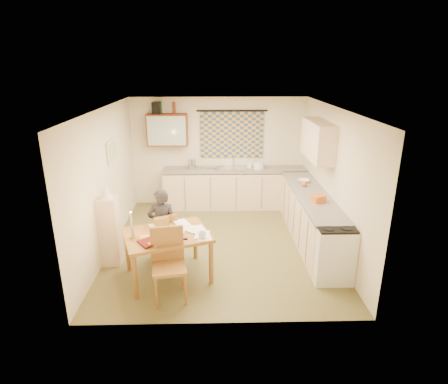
{
  "coord_description": "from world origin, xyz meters",
  "views": [
    {
      "loc": [
        -0.1,
        -6.3,
        3.21
      ],
      "look_at": [
        0.07,
        0.2,
        0.96
      ],
      "focal_mm": 30.0,
      "sensor_mm": 36.0,
      "label": 1
    }
  ],
  "objects_px": {
    "person": "(162,226)",
    "shelf_stand": "(110,231)",
    "counter_back": "(235,188)",
    "dining_table": "(168,255)",
    "stove": "(332,252)",
    "chair_far": "(164,245)",
    "counter_right": "(310,217)"
  },
  "relations": [
    {
      "from": "counter_back",
      "to": "shelf_stand",
      "type": "relative_size",
      "value": 2.81
    },
    {
      "from": "person",
      "to": "shelf_stand",
      "type": "height_order",
      "value": "person"
    },
    {
      "from": "dining_table",
      "to": "person",
      "type": "relative_size",
      "value": 1.15
    },
    {
      "from": "shelf_stand",
      "to": "counter_back",
      "type": "bearing_deg",
      "value": 49.41
    },
    {
      "from": "dining_table",
      "to": "chair_far",
      "type": "xyz_separation_m",
      "value": [
        -0.13,
        0.54,
        -0.11
      ]
    },
    {
      "from": "person",
      "to": "shelf_stand",
      "type": "xyz_separation_m",
      "value": [
        -0.86,
        -0.06,
        -0.06
      ]
    },
    {
      "from": "counter_right",
      "to": "stove",
      "type": "height_order",
      "value": "counter_right"
    },
    {
      "from": "dining_table",
      "to": "person",
      "type": "height_order",
      "value": "person"
    },
    {
      "from": "counter_right",
      "to": "person",
      "type": "bearing_deg",
      "value": -163.49
    },
    {
      "from": "counter_back",
      "to": "dining_table",
      "type": "relative_size",
      "value": 2.2
    },
    {
      "from": "counter_right",
      "to": "shelf_stand",
      "type": "height_order",
      "value": "shelf_stand"
    },
    {
      "from": "shelf_stand",
      "to": "stove",
      "type": "bearing_deg",
      "value": -8.95
    },
    {
      "from": "counter_back",
      "to": "shelf_stand",
      "type": "height_order",
      "value": "shelf_stand"
    },
    {
      "from": "counter_right",
      "to": "stove",
      "type": "relative_size",
      "value": 3.25
    },
    {
      "from": "counter_right",
      "to": "dining_table",
      "type": "height_order",
      "value": "counter_right"
    },
    {
      "from": "counter_right",
      "to": "dining_table",
      "type": "distance_m",
      "value": 2.86
    },
    {
      "from": "stove",
      "to": "shelf_stand",
      "type": "distance_m",
      "value": 3.59
    },
    {
      "from": "chair_far",
      "to": "person",
      "type": "relative_size",
      "value": 0.67
    },
    {
      "from": "counter_right",
      "to": "stove",
      "type": "distance_m",
      "value": 1.41
    },
    {
      "from": "chair_far",
      "to": "person",
      "type": "height_order",
      "value": "person"
    },
    {
      "from": "chair_far",
      "to": "shelf_stand",
      "type": "relative_size",
      "value": 0.75
    },
    {
      "from": "counter_right",
      "to": "shelf_stand",
      "type": "distance_m",
      "value": 3.64
    },
    {
      "from": "counter_back",
      "to": "chair_far",
      "type": "relative_size",
      "value": 3.77
    },
    {
      "from": "stove",
      "to": "person",
      "type": "xyz_separation_m",
      "value": [
        -2.68,
        0.61,
        0.2
      ]
    },
    {
      "from": "stove",
      "to": "dining_table",
      "type": "height_order",
      "value": "stove"
    },
    {
      "from": "counter_right",
      "to": "person",
      "type": "relative_size",
      "value": 2.27
    },
    {
      "from": "counter_back",
      "to": "stove",
      "type": "distance_m",
      "value": 3.41
    },
    {
      "from": "counter_back",
      "to": "person",
      "type": "height_order",
      "value": "person"
    },
    {
      "from": "person",
      "to": "shelf_stand",
      "type": "bearing_deg",
      "value": -2.85
    },
    {
      "from": "chair_far",
      "to": "counter_back",
      "type": "bearing_deg",
      "value": -142.92
    },
    {
      "from": "chair_far",
      "to": "shelf_stand",
      "type": "height_order",
      "value": "shelf_stand"
    },
    {
      "from": "counter_right",
      "to": "shelf_stand",
      "type": "xyz_separation_m",
      "value": [
        -3.54,
        -0.85,
        0.13
      ]
    }
  ]
}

